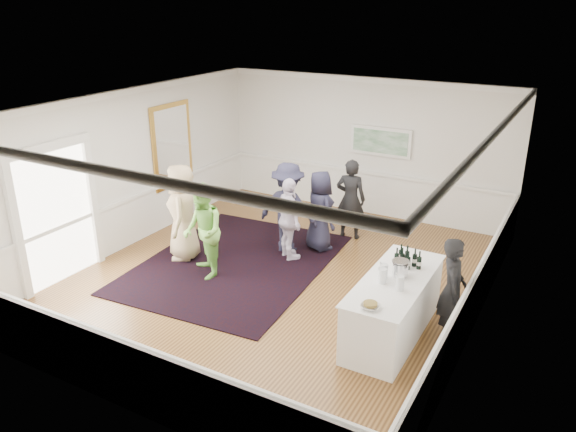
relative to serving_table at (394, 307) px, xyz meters
The scene contains 23 objects.
floor 2.59m from the serving_table, 162.97° to the left, with size 8.00×8.00×0.00m, color brown.
ceiling 3.73m from the serving_table, 162.97° to the left, with size 7.00×8.00×0.02m, color white.
wall_left 6.08m from the serving_table, behind, with size 0.02×8.00×3.20m, color white.
wall_right 1.72m from the serving_table, 34.96° to the left, with size 0.02×8.00×3.20m, color white.
wall_back 5.45m from the serving_table, 117.15° to the left, with size 7.00×0.02×3.20m, color white.
wall_front 4.22m from the serving_table, 126.79° to the right, with size 7.00×0.02×3.20m, color white.
wainscoting 2.55m from the serving_table, 162.97° to the left, with size 7.00×8.00×1.00m, color white, non-canonical shape.
mirror 6.37m from the serving_table, 160.84° to the left, with size 0.05×1.25×1.85m.
doorway 6.06m from the serving_table, 168.89° to the right, with size 0.10×1.78×2.56m.
landscape_painting 5.28m from the serving_table, 113.44° to the left, with size 1.44×0.06×0.66m.
area_rug 3.61m from the serving_table, 166.31° to the left, with size 3.29×4.32×0.02m, color black.
serving_table is the anchor object (origin of this frame).
bartender 0.90m from the serving_table, 22.75° to the left, with size 0.60×0.39×1.64m, color black.
guest_tan 4.58m from the serving_table, behind, with size 0.93×0.61×1.91m, color tan.
guest_green 3.72m from the serving_table, behind, with size 0.86×0.67×1.78m, color #7AC24D.
guest_lilac 3.13m from the serving_table, 149.57° to the left, with size 0.97×0.40×1.65m, color silver.
guest_dark_a 3.48m from the serving_table, 146.76° to the left, with size 1.20×0.69×1.86m, color #1D1D30.
guest_dark_b 3.79m from the serving_table, 123.34° to the left, with size 0.63×0.41×1.73m, color black.
guest_navy 3.32m from the serving_table, 135.97° to the left, with size 0.81×0.53×1.66m, color #1D1D30.
wine_bottles 0.80m from the serving_table, 90.32° to the left, with size 0.42×0.27×0.31m.
juice_pitchers 0.62m from the serving_table, 104.09° to the right, with size 0.45×0.36×0.24m.
ice_bucket 0.60m from the serving_table, 82.43° to the left, with size 0.26×0.26×0.24m, color silver.
nut_bowl 1.09m from the serving_table, 91.51° to the right, with size 0.26×0.26×0.07m.
Camera 1 is at (4.64, -7.99, 4.85)m, focal length 35.00 mm.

